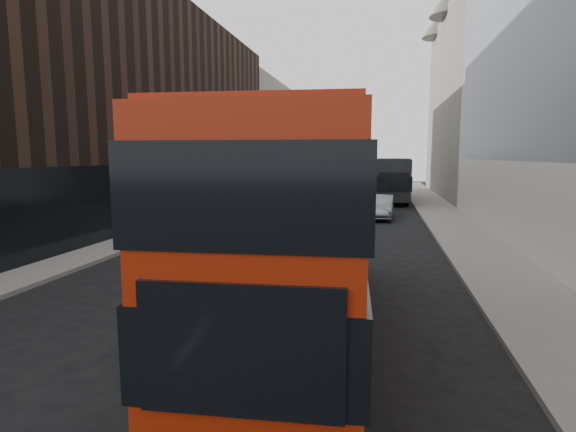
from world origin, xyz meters
The scene contains 12 objects.
sidewalk_right centered at (7.50, 25.00, 0.07)m, with size 3.00×80.00×0.15m, color slate.
sidewalk_left centered at (-8.00, 25.00, 0.07)m, with size 2.00×80.00×0.15m, color slate.
building_modern_block centered at (11.47, 21.00, 9.90)m, with size 5.03×22.00×20.00m.
building_victorian centered at (11.38, 44.00, 9.66)m, with size 6.50×24.00×21.00m.
building_left_mid centered at (-11.50, 30.00, 7.00)m, with size 5.00×24.00×14.00m, color black.
building_left_far centered at (-11.50, 52.00, 6.50)m, with size 5.00×20.00×13.00m, color slate.
street_lamp centered at (-8.22, 18.00, 4.18)m, with size 1.06×0.22×7.00m.
red_bus centered at (1.59, 6.64, 2.61)m, with size 3.46×11.78×4.70m.
grey_bus centered at (4.27, 37.81, 2.04)m, with size 2.95×11.83×3.80m.
car_a centered at (1.18, 19.83, 0.69)m, with size 1.64×4.07×1.39m, color black.
car_b centered at (3.38, 26.00, 0.75)m, with size 1.59×4.57×1.50m, color gray.
car_c centered at (1.15, 30.40, 0.67)m, with size 1.86×4.59×1.33m, color black.
Camera 1 is at (3.36, -3.44, 4.04)m, focal length 28.00 mm.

